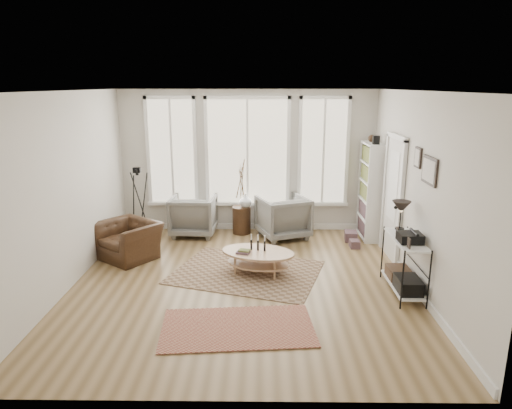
{
  "coord_description": "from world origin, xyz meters",
  "views": [
    {
      "loc": [
        0.29,
        -6.55,
        2.99
      ],
      "look_at": [
        0.2,
        0.6,
        1.1
      ],
      "focal_mm": 32.0,
      "sensor_mm": 36.0,
      "label": 1
    }
  ],
  "objects_px": {
    "armchair_left": "(194,215)",
    "side_table": "(241,198)",
    "accent_chair": "(128,240)",
    "bookcase": "(370,191)",
    "low_shelf": "(404,260)",
    "coffee_table": "(257,256)",
    "armchair_right": "(283,217)"
  },
  "relations": [
    {
      "from": "accent_chair",
      "to": "armchair_right",
      "type": "bearing_deg",
      "value": 59.13
    },
    {
      "from": "armchair_right",
      "to": "low_shelf",
      "type": "bearing_deg",
      "value": 102.22
    },
    {
      "from": "bookcase",
      "to": "low_shelf",
      "type": "distance_m",
      "value": 2.56
    },
    {
      "from": "bookcase",
      "to": "accent_chair",
      "type": "height_order",
      "value": "bookcase"
    },
    {
      "from": "accent_chair",
      "to": "coffee_table",
      "type": "bearing_deg",
      "value": 20.21
    },
    {
      "from": "low_shelf",
      "to": "bookcase",
      "type": "bearing_deg",
      "value": 88.72
    },
    {
      "from": "side_table",
      "to": "low_shelf",
      "type": "bearing_deg",
      "value": -47.69
    },
    {
      "from": "bookcase",
      "to": "accent_chair",
      "type": "xyz_separation_m",
      "value": [
        -4.5,
        -1.18,
        -0.63
      ]
    },
    {
      "from": "low_shelf",
      "to": "armchair_right",
      "type": "height_order",
      "value": "low_shelf"
    },
    {
      "from": "armchair_left",
      "to": "armchair_right",
      "type": "relative_size",
      "value": 0.97
    },
    {
      "from": "coffee_table",
      "to": "armchair_right",
      "type": "bearing_deg",
      "value": 74.98
    },
    {
      "from": "side_table",
      "to": "armchair_left",
      "type": "bearing_deg",
      "value": -173.72
    },
    {
      "from": "coffee_table",
      "to": "accent_chair",
      "type": "height_order",
      "value": "accent_chair"
    },
    {
      "from": "low_shelf",
      "to": "side_table",
      "type": "bearing_deg",
      "value": 132.31
    },
    {
      "from": "low_shelf",
      "to": "side_table",
      "type": "xyz_separation_m",
      "value": [
        -2.5,
        2.75,
        0.24
      ]
    },
    {
      "from": "armchair_right",
      "to": "armchair_left",
      "type": "bearing_deg",
      "value": -26.0
    },
    {
      "from": "bookcase",
      "to": "accent_chair",
      "type": "relative_size",
      "value": 2.07
    },
    {
      "from": "armchair_left",
      "to": "accent_chair",
      "type": "bearing_deg",
      "value": 55.91
    },
    {
      "from": "low_shelf",
      "to": "coffee_table",
      "type": "bearing_deg",
      "value": 162.73
    },
    {
      "from": "coffee_table",
      "to": "accent_chair",
      "type": "bearing_deg",
      "value": 163.6
    },
    {
      "from": "bookcase",
      "to": "armchair_right",
      "type": "relative_size",
      "value": 2.21
    },
    {
      "from": "low_shelf",
      "to": "accent_chair",
      "type": "relative_size",
      "value": 1.31
    },
    {
      "from": "armchair_left",
      "to": "accent_chair",
      "type": "distance_m",
      "value": 1.62
    },
    {
      "from": "bookcase",
      "to": "accent_chair",
      "type": "distance_m",
      "value": 4.69
    },
    {
      "from": "low_shelf",
      "to": "accent_chair",
      "type": "distance_m",
      "value": 4.64
    },
    {
      "from": "coffee_table",
      "to": "armchair_right",
      "type": "height_order",
      "value": "armchair_right"
    },
    {
      "from": "bookcase",
      "to": "armchair_left",
      "type": "relative_size",
      "value": 2.28
    },
    {
      "from": "armchair_left",
      "to": "side_table",
      "type": "height_order",
      "value": "side_table"
    },
    {
      "from": "armchair_left",
      "to": "low_shelf",
      "type": "bearing_deg",
      "value": 145.57
    },
    {
      "from": "low_shelf",
      "to": "side_table",
      "type": "distance_m",
      "value": 3.72
    },
    {
      "from": "armchair_right",
      "to": "accent_chair",
      "type": "relative_size",
      "value": 0.94
    },
    {
      "from": "accent_chair",
      "to": "armchair_left",
      "type": "bearing_deg",
      "value": 89.68
    }
  ]
}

